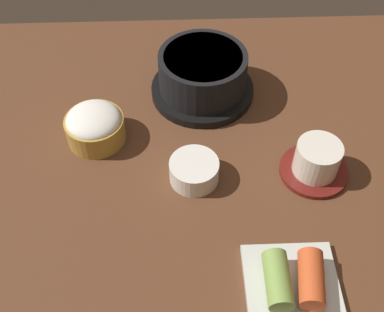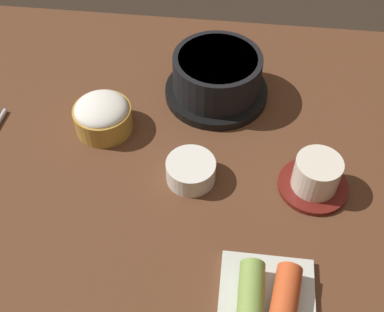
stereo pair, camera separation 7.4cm
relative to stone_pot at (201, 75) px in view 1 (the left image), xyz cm
name	(u,v)px [view 1 (the left image)]	position (x,y,z in cm)	size (l,w,h in cm)	color
dining_table	(179,163)	(-4.30, -15.33, -5.14)	(100.00, 76.00, 2.00)	#56331E
stone_pot	(201,75)	(0.00, 0.00, 0.00)	(18.19, 18.19, 8.36)	black
rice_bowl	(93,125)	(-17.95, -10.30, -1.13)	(9.58, 9.58, 5.97)	#B78C38
tea_cup_with_saucer	(315,161)	(16.37, -18.87, -1.40)	(10.59, 10.59, 6.04)	maroon
banchan_cup_center	(193,170)	(-2.25, -19.28, -2.20)	(7.58, 7.58, 3.62)	white
kimchi_plate	(292,283)	(9.74, -37.91, -2.52)	(12.22, 12.22, 4.31)	silver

